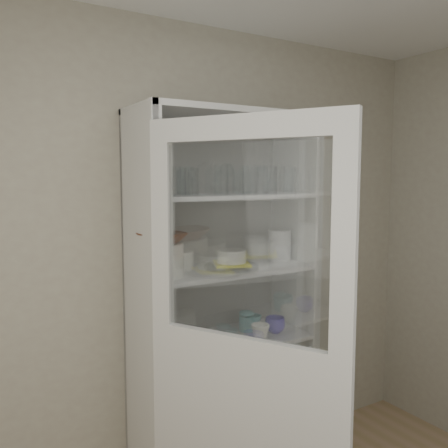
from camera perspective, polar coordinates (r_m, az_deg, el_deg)
wall_back at (r=2.70m, az=-6.13°, el=-4.00°), size 3.60×0.02×2.60m
pantry_cabinet at (r=2.73m, az=-0.69°, el=-11.61°), size 1.00×0.45×2.10m
cupboard_door at (r=2.08m, az=2.34°, el=-19.35°), size 0.48×0.80×2.00m
tumbler_0 at (r=2.22m, az=-7.01°, el=5.14°), size 0.09×0.09×0.14m
tumbler_1 at (r=2.33m, az=-3.93°, el=5.08°), size 0.07×0.07×0.14m
tumbler_2 at (r=2.41m, az=-0.34°, el=5.31°), size 0.09×0.09×0.15m
tumbler_3 at (r=2.52m, az=4.46°, el=5.32°), size 0.09×0.09×0.15m
tumbler_4 at (r=2.45m, az=3.12°, el=5.34°), size 0.09×0.09×0.15m
tumbler_5 at (r=2.60m, az=5.68°, el=5.20°), size 0.08×0.08×0.14m
tumbler_6 at (r=2.62m, az=7.85°, el=5.25°), size 0.09×0.09×0.15m
tumbler_7 at (r=2.34m, az=-8.29°, el=5.01°), size 0.09×0.09×0.13m
tumbler_8 at (r=2.45m, az=-4.59°, el=5.22°), size 0.08×0.08×0.15m
tumbler_9 at (r=2.43m, az=-4.94°, el=5.01°), size 0.08×0.08×0.13m
tumbler_10 at (r=2.62m, az=1.72°, el=5.03°), size 0.07×0.07×0.12m
tumbler_11 at (r=2.67m, az=3.59°, el=5.05°), size 0.07×0.07×0.12m
goblet_0 at (r=2.49m, az=-8.76°, el=5.40°), size 0.07×0.07×0.16m
goblet_1 at (r=2.55m, az=-4.05°, el=5.31°), size 0.07×0.07×0.15m
goblet_2 at (r=2.67m, az=0.39°, el=5.71°), size 0.08×0.08×0.18m
goblet_3 at (r=2.78m, az=4.57°, el=5.54°), size 0.08×0.08×0.17m
plate_stack_front at (r=2.37m, az=-7.45°, el=-5.14°), size 0.22×0.22×0.10m
plate_stack_back at (r=2.56m, az=-6.15°, el=-4.30°), size 0.22×0.22×0.10m
cream_bowl at (r=2.35m, az=-7.47°, el=-3.17°), size 0.27×0.27×0.07m
terracotta_bowl at (r=2.35m, az=-7.49°, el=-1.70°), size 0.26×0.26×0.06m
glass_platter at (r=2.58m, az=0.93°, el=-5.12°), size 0.31×0.31×0.02m
yellow_trivet at (r=2.57m, az=0.93°, el=-4.80°), size 0.24×0.24×0.01m
white_ramekin at (r=2.57m, az=0.93°, el=-3.90°), size 0.20×0.20×0.07m
grey_bowl_stack at (r=2.81m, az=6.69°, el=-2.56°), size 0.13×0.13×0.18m
mug_blue at (r=2.80m, az=6.18°, el=-11.96°), size 0.12×0.12×0.09m
mug_teal at (r=2.83m, az=3.56°, el=-11.75°), size 0.13×0.13×0.09m
mug_white at (r=2.65m, az=4.40°, el=-12.90°), size 0.13×0.13×0.09m
teal_jar at (r=2.81m, az=2.73°, el=-11.68°), size 0.09×0.09×0.10m
measuring_cups at (r=2.62m, az=-0.13°, el=-13.75°), size 0.10×0.10×0.04m
white_canister at (r=2.53m, az=-8.50°, el=-13.44°), size 0.15×0.15×0.13m
cream_dish at (r=2.79m, az=-3.02°, el=-20.99°), size 0.28×0.28×0.08m
tin_box at (r=2.91m, az=3.22°, el=-20.13°), size 0.21×0.18×0.05m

